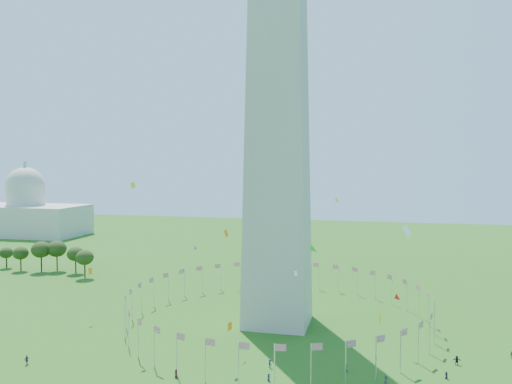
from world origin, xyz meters
TOP-DOWN VIEW (x-y plane):
  - washington_monument at (0.00, 50.00)m, footprint 16.80×16.80m
  - flag_ring at (-0.00, 50.00)m, footprint 80.24×80.24m
  - capitol_building at (-180.00, 180.00)m, footprint 70.00×35.00m
  - kites_aloft at (4.02, 25.54)m, footprint 118.81×77.15m
  - tree_line_west at (-105.07, 90.74)m, footprint 55.52×15.94m

SIDE VIEW (x-z plane):
  - flag_ring at x=0.00m, z-range 0.00..9.00m
  - tree_line_west at x=-105.07m, z-range -0.46..11.46m
  - kites_aloft at x=4.02m, z-range 3.68..38.04m
  - capitol_building at x=-180.00m, z-range 0.00..46.00m
  - washington_monument at x=0.00m, z-range 0.00..169.00m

